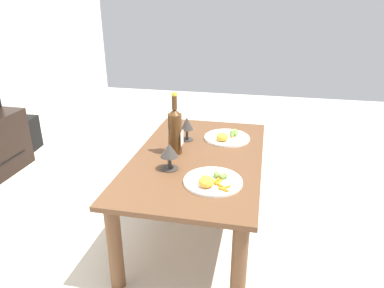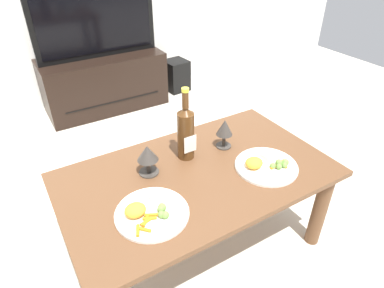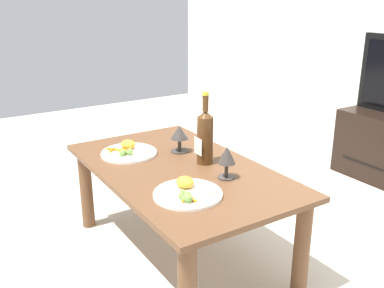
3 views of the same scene
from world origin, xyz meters
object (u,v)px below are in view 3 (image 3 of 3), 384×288
object	(u,v)px
dining_table	(179,183)
dinner_plate_left	(129,152)
wine_bottle	(205,135)
dinner_plate_right	(188,192)
goblet_right	(227,157)
goblet_left	(179,134)

from	to	relation	value
dining_table	dinner_plate_left	distance (m)	0.33
wine_bottle	dinner_plate_left	distance (m)	0.42
dining_table	dinner_plate_right	distance (m)	0.32
goblet_right	dinner_plate_right	world-z (taller)	goblet_right
wine_bottle	goblet_left	world-z (taller)	wine_bottle
dining_table	dinner_plate_left	world-z (taller)	dinner_plate_left
goblet_left	dinner_plate_right	size ratio (longest dim) A/B	0.50
dining_table	wine_bottle	world-z (taller)	wine_bottle
goblet_right	dinner_plate_left	xyz separation A→B (m)	(-0.51, -0.24, -0.09)
dinner_plate_right	goblet_right	bearing A→B (deg)	104.60
wine_bottle	dinner_plate_right	bearing A→B (deg)	-44.52
wine_bottle	dinner_plate_right	world-z (taller)	wine_bottle
dining_table	goblet_left	distance (m)	0.28
dining_table	goblet_right	distance (m)	0.31
dining_table	dinner_plate_left	size ratio (longest dim) A/B	4.24
dining_table	goblet_right	world-z (taller)	goblet_right
wine_bottle	goblet_left	size ratio (longest dim) A/B	2.48
dinner_plate_right	goblet_left	bearing A→B (deg)	152.93
dinner_plate_left	dining_table	bearing A→B (deg)	23.53
goblet_right	dining_table	bearing A→B (deg)	-152.93
goblet_left	dinner_plate_left	xyz separation A→B (m)	(-0.10, -0.24, -0.08)
goblet_right	dinner_plate_left	size ratio (longest dim) A/B	0.52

